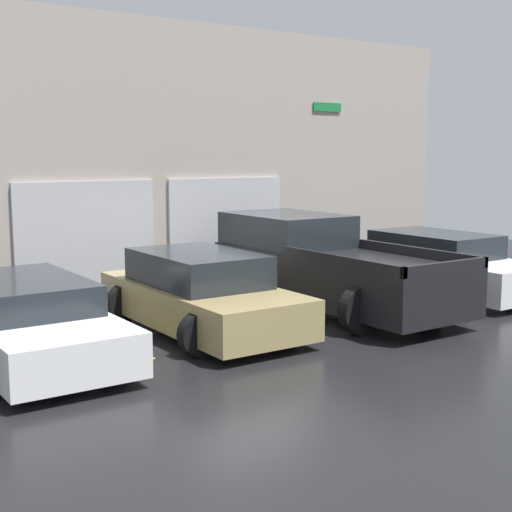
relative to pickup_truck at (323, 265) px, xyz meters
name	(u,v)px	position (x,y,z in m)	size (l,w,h in m)	color
ground_plane	(241,309)	(-1.46, 0.69, -0.82)	(28.00, 28.00, 0.00)	black
shophouse_building	(161,157)	(-1.47, 3.99, 2.09)	(16.63, 0.68, 5.90)	#9E9389
pickup_truck	(323,265)	(0.00, 0.00, 0.00)	(2.58, 5.55, 1.75)	black
sedan_white	(437,265)	(2.92, -0.30, -0.21)	(2.20, 4.59, 1.30)	white
sedan_side	(26,320)	(-5.85, -0.30, -0.26)	(2.23, 4.64, 1.17)	white
van_right	(200,294)	(-2.92, -0.30, -0.20)	(2.26, 4.35, 1.33)	#9E8956
parking_stripe_left	(121,343)	(-4.39, -0.33, -0.82)	(0.12, 2.20, 0.01)	gold
parking_stripe_centre	(271,319)	(-1.46, -0.33, -0.82)	(0.12, 2.20, 0.01)	gold
parking_stripe_right	(388,301)	(1.46, -0.33, -0.82)	(0.12, 2.20, 0.01)	gold
parking_stripe_far_right	(481,286)	(4.39, -0.33, -0.82)	(0.12, 2.20, 0.01)	gold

